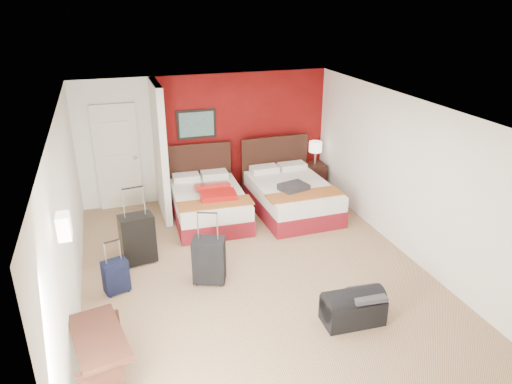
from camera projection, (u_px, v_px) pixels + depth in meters
name	position (u px, v px, depth m)	size (l,w,h in m)	color
ground	(256.00, 275.00, 7.21)	(6.50, 6.50, 0.00)	tan
room_walls	(144.00, 175.00, 7.58)	(5.02, 6.52, 2.50)	white
red_accent_panel	(243.00, 134.00, 9.78)	(3.50, 0.04, 2.50)	maroon
partition_wall	(160.00, 151.00, 8.74)	(0.12, 1.20, 2.50)	silver
entry_door	(118.00, 157.00, 9.13)	(0.82, 0.06, 2.05)	silver
bed_left	(209.00, 206.00, 8.87)	(1.28, 1.82, 0.55)	silver
bed_right	(292.00, 198.00, 9.17)	(1.36, 1.95, 0.58)	white
red_suitcase_open	(215.00, 191.00, 8.68)	(0.63, 0.87, 0.11)	#B7120F
jacket_bundle	(294.00, 187.00, 8.74)	(0.48, 0.39, 0.12)	#323136
nightstand	(314.00, 177.00, 10.22)	(0.42, 0.42, 0.59)	black
table_lamp	(315.00, 153.00, 10.02)	(0.27, 0.27, 0.48)	white
suitcase_black	(138.00, 240.00, 7.41)	(0.51, 0.32, 0.77)	black
suitcase_charcoal	(209.00, 262.00, 6.90)	(0.46, 0.28, 0.67)	black
suitcase_navy	(116.00, 278.00, 6.70)	(0.34, 0.21, 0.47)	black
duffel_bag	(353.00, 309.00, 6.11)	(0.77, 0.41, 0.39)	black
jacket_draped	(367.00, 294.00, 6.02)	(0.42, 0.35, 0.06)	#3B3A40
desk	(103.00, 366.00, 4.90)	(0.47, 0.94, 0.78)	black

